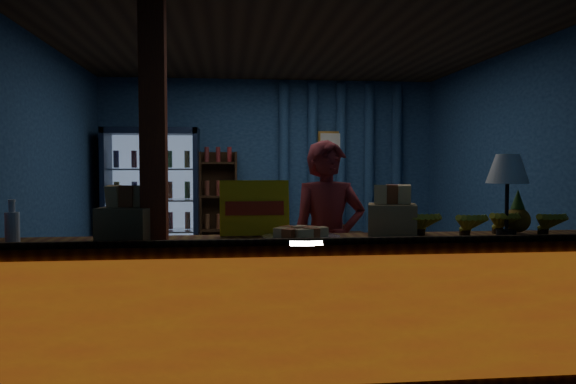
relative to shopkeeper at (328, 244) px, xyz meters
name	(u,v)px	position (x,y,z in m)	size (l,w,h in m)	color
ground	(286,307)	(-0.20, 1.26, -0.82)	(4.60, 4.60, 0.00)	#515154
room_walls	(286,151)	(-0.20, 1.26, 0.75)	(4.60, 4.60, 4.60)	navy
counter	(316,309)	(-0.20, -0.65, -0.34)	(4.40, 0.57, 0.99)	brown
support_post	(154,187)	(-1.25, -0.64, 0.48)	(0.16, 0.16, 2.60)	maroon
beverage_cooler	(153,202)	(-1.75, 3.18, 0.12)	(1.20, 0.62, 1.90)	black
bottle_shelf	(219,211)	(-0.90, 3.32, -0.02)	(0.50, 0.28, 1.60)	#332110
curtain_folds	(341,174)	(0.80, 3.40, 0.48)	(1.74, 0.14, 2.50)	navy
framed_picture	(331,141)	(0.65, 3.36, 0.93)	(0.36, 0.04, 0.28)	gold
shopkeeper	(328,244)	(0.00, 0.00, 0.00)	(0.59, 0.39, 1.63)	maroon
green_chair	(344,257)	(0.67, 2.53, -0.53)	(0.60, 0.62, 0.56)	#5AB45A
side_table	(342,254)	(0.69, 2.75, -0.54)	(0.61, 0.46, 0.66)	#332110
yellow_sign	(255,208)	(-0.60, -0.44, 0.33)	(0.48, 0.10, 0.38)	yellow
snack_box_left	(129,222)	(-1.42, -0.63, 0.26)	(0.41, 0.37, 0.36)	tan
snack_box_centre	(392,217)	(0.37, -0.48, 0.26)	(0.39, 0.35, 0.35)	tan
pastry_tray	(301,236)	(-0.31, -0.70, 0.16)	(0.52, 0.52, 0.08)	silver
banana_bunches	(484,223)	(0.99, -0.61, 0.22)	(1.11, 0.31, 0.18)	yellow
table_lamp	(507,172)	(1.13, -0.65, 0.58)	(0.29, 0.29, 0.56)	black
pineapple	(517,216)	(1.26, -0.55, 0.26)	(0.18, 0.18, 0.31)	#896318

